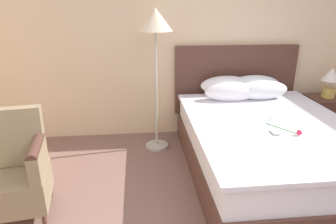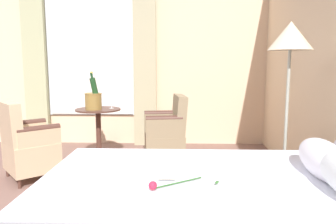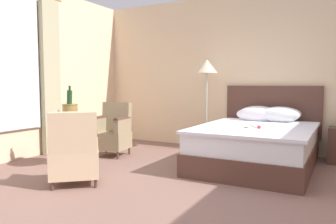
{
  "view_description": "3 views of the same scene",
  "coord_description": "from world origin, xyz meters",
  "px_view_note": "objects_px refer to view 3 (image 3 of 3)",
  "views": [
    {
      "loc": [
        -1.08,
        -1.01,
        1.77
      ],
      "look_at": [
        -0.83,
        1.38,
        0.86
      ],
      "focal_mm": 32.0,
      "sensor_mm": 36.0,
      "label": 1
    },
    {
      "loc": [
        2.09,
        1.45,
        1.31
      ],
      "look_at": [
        -0.88,
        1.34,
        0.88
      ],
      "focal_mm": 35.0,
      "sensor_mm": 36.0,
      "label": 2
    },
    {
      "loc": [
        1.36,
        -3.21,
        1.22
      ],
      "look_at": [
        -1.0,
        1.17,
        0.81
      ],
      "focal_mm": 35.0,
      "sensor_mm": 36.0,
      "label": 3
    }
  ],
  "objects_px": {
    "armchair_by_window": "(113,132)",
    "armchair_facing_bed": "(74,153)",
    "wine_glass_near_bucket": "(75,111)",
    "side_table_round": "(70,138)",
    "bed": "(258,142)",
    "floor_lamp_brass": "(207,72)",
    "wine_glass_near_edge": "(58,112)",
    "champagne_bucket": "(70,109)"
  },
  "relations": [
    {
      "from": "armchair_by_window",
      "to": "armchair_facing_bed",
      "type": "xyz_separation_m",
      "value": [
        0.65,
        -1.58,
        -0.02
      ]
    },
    {
      "from": "wine_glass_near_bucket",
      "to": "armchair_by_window",
      "type": "distance_m",
      "value": 0.87
    },
    {
      "from": "side_table_round",
      "to": "armchair_facing_bed",
      "type": "relative_size",
      "value": 0.8
    },
    {
      "from": "bed",
      "to": "wine_glass_near_bucket",
      "type": "bearing_deg",
      "value": -153.54
    },
    {
      "from": "side_table_round",
      "to": "wine_glass_near_bucket",
      "type": "distance_m",
      "value": 0.43
    },
    {
      "from": "floor_lamp_brass",
      "to": "wine_glass_near_bucket",
      "type": "relative_size",
      "value": 11.71
    },
    {
      "from": "wine_glass_near_bucket",
      "to": "wine_glass_near_edge",
      "type": "height_order",
      "value": "wine_glass_near_bucket"
    },
    {
      "from": "wine_glass_near_edge",
      "to": "armchair_by_window",
      "type": "bearing_deg",
      "value": 80.56
    },
    {
      "from": "armchair_facing_bed",
      "to": "wine_glass_near_bucket",
      "type": "bearing_deg",
      "value": 133.29
    },
    {
      "from": "floor_lamp_brass",
      "to": "armchair_facing_bed",
      "type": "xyz_separation_m",
      "value": [
        -0.64,
        -2.71,
        -1.06
      ]
    },
    {
      "from": "champagne_bucket",
      "to": "floor_lamp_brass",
      "type": "bearing_deg",
      "value": 58.13
    },
    {
      "from": "bed",
      "to": "armchair_facing_bed",
      "type": "height_order",
      "value": "bed"
    },
    {
      "from": "bed",
      "to": "wine_glass_near_edge",
      "type": "height_order",
      "value": "bed"
    },
    {
      "from": "bed",
      "to": "armchair_by_window",
      "type": "relative_size",
      "value": 2.47
    },
    {
      "from": "wine_glass_near_edge",
      "to": "armchair_by_window",
      "type": "relative_size",
      "value": 0.16
    },
    {
      "from": "bed",
      "to": "champagne_bucket",
      "type": "xyz_separation_m",
      "value": [
        -2.4,
        -1.47,
        0.52
      ]
    },
    {
      "from": "floor_lamp_brass",
      "to": "wine_glass_near_bucket",
      "type": "xyz_separation_m",
      "value": [
        -1.42,
        -1.89,
        -0.62
      ]
    },
    {
      "from": "bed",
      "to": "champagne_bucket",
      "type": "height_order",
      "value": "champagne_bucket"
    },
    {
      "from": "floor_lamp_brass",
      "to": "wine_glass_near_bucket",
      "type": "bearing_deg",
      "value": -126.9
    },
    {
      "from": "bed",
      "to": "floor_lamp_brass",
      "type": "height_order",
      "value": "floor_lamp_brass"
    },
    {
      "from": "side_table_round",
      "to": "champagne_bucket",
      "type": "relative_size",
      "value": 1.45
    },
    {
      "from": "floor_lamp_brass",
      "to": "wine_glass_near_edge",
      "type": "xyz_separation_m",
      "value": [
        -1.47,
        -2.17,
        -0.62
      ]
    },
    {
      "from": "champagne_bucket",
      "to": "armchair_facing_bed",
      "type": "distance_m",
      "value": 1.02
    },
    {
      "from": "floor_lamp_brass",
      "to": "armchair_by_window",
      "type": "height_order",
      "value": "floor_lamp_brass"
    },
    {
      "from": "champagne_bucket",
      "to": "armchair_by_window",
      "type": "xyz_separation_m",
      "value": [
        0.01,
        0.98,
        -0.45
      ]
    },
    {
      "from": "champagne_bucket",
      "to": "armchair_by_window",
      "type": "distance_m",
      "value": 1.08
    },
    {
      "from": "wine_glass_near_bucket",
      "to": "floor_lamp_brass",
      "type": "bearing_deg",
      "value": 53.1
    },
    {
      "from": "floor_lamp_brass",
      "to": "armchair_by_window",
      "type": "distance_m",
      "value": 2.0
    },
    {
      "from": "side_table_round",
      "to": "wine_glass_near_edge",
      "type": "height_order",
      "value": "wine_glass_near_edge"
    },
    {
      "from": "wine_glass_near_bucket",
      "to": "bed",
      "type": "bearing_deg",
      "value": 26.46
    },
    {
      "from": "side_table_round",
      "to": "wine_glass_near_bucket",
      "type": "relative_size",
      "value": 5.04
    },
    {
      "from": "champagne_bucket",
      "to": "wine_glass_near_bucket",
      "type": "height_order",
      "value": "champagne_bucket"
    },
    {
      "from": "armchair_by_window",
      "to": "armchair_facing_bed",
      "type": "relative_size",
      "value": 1.01
    },
    {
      "from": "wine_glass_near_bucket",
      "to": "armchair_by_window",
      "type": "xyz_separation_m",
      "value": [
        0.12,
        0.76,
        -0.41
      ]
    },
    {
      "from": "champagne_bucket",
      "to": "armchair_facing_bed",
      "type": "xyz_separation_m",
      "value": [
        0.66,
        -0.61,
        -0.47
      ]
    },
    {
      "from": "bed",
      "to": "wine_glass_near_edge",
      "type": "distance_m",
      "value": 3.03
    },
    {
      "from": "champagne_bucket",
      "to": "wine_glass_near_bucket",
      "type": "relative_size",
      "value": 3.49
    },
    {
      "from": "wine_glass_near_bucket",
      "to": "wine_glass_near_edge",
      "type": "xyz_separation_m",
      "value": [
        -0.05,
        -0.28,
        -0.0
      ]
    },
    {
      "from": "side_table_round",
      "to": "bed",
      "type": "bearing_deg",
      "value": 30.06
    },
    {
      "from": "bed",
      "to": "armchair_facing_bed",
      "type": "relative_size",
      "value": 2.49
    },
    {
      "from": "floor_lamp_brass",
      "to": "armchair_facing_bed",
      "type": "bearing_deg",
      "value": -103.35
    },
    {
      "from": "bed",
      "to": "wine_glass_near_edge",
      "type": "bearing_deg",
      "value": -149.1
    }
  ]
}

